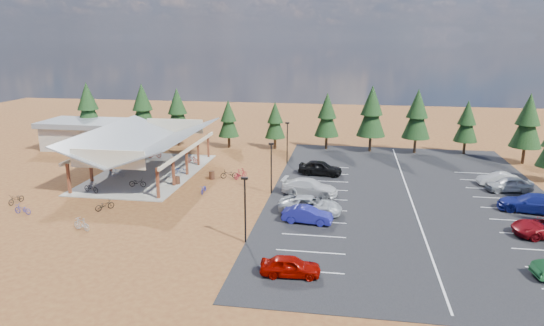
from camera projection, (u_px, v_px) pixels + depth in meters
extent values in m
plane|color=brown|center=(217.00, 197.00, 46.97)|extent=(140.00, 140.00, 0.00)
cube|color=black|center=(410.00, 197.00, 46.96)|extent=(27.00, 44.00, 0.04)
cube|color=gray|center=(149.00, 173.00, 55.20)|extent=(10.60, 18.60, 0.10)
cube|color=brown|center=(69.00, 179.00, 47.50)|extent=(0.25, 0.25, 3.00)
cube|color=brown|center=(91.00, 168.00, 51.51)|extent=(0.25, 0.25, 3.00)
cube|color=brown|center=(110.00, 158.00, 55.53)|extent=(0.25, 0.25, 3.00)
cube|color=brown|center=(126.00, 150.00, 59.54)|extent=(0.25, 0.25, 3.00)
cube|color=brown|center=(141.00, 143.00, 63.55)|extent=(0.25, 0.25, 3.00)
cube|color=brown|center=(158.00, 183.00, 46.07)|extent=(0.25, 0.25, 3.00)
cube|color=brown|center=(173.00, 171.00, 50.08)|extent=(0.25, 0.25, 3.00)
cube|color=brown|center=(187.00, 161.00, 54.10)|extent=(0.25, 0.25, 3.00)
cube|color=brown|center=(198.00, 153.00, 58.11)|extent=(0.25, 0.25, 3.00)
cube|color=brown|center=(208.00, 145.00, 62.12)|extent=(0.25, 0.25, 3.00)
cube|color=beige|center=(105.00, 145.00, 55.21)|extent=(0.22, 18.00, 0.35)
cube|color=beige|center=(190.00, 148.00, 53.66)|extent=(0.22, 18.00, 0.35)
cube|color=slate|center=(122.00, 138.00, 54.66)|extent=(5.85, 19.40, 2.13)
cube|color=slate|center=(171.00, 140.00, 53.76)|extent=(5.85, 19.40, 2.13)
cube|color=beige|center=(108.00, 159.00, 45.63)|extent=(7.50, 0.15, 1.80)
cube|color=beige|center=(175.00, 126.00, 62.83)|extent=(7.50, 0.15, 1.80)
cube|color=#ADA593|center=(85.00, 137.00, 67.50)|extent=(10.00, 6.00, 3.20)
cube|color=slate|center=(83.00, 123.00, 67.01)|extent=(11.00, 7.00, 0.70)
cylinder|color=black|center=(245.00, 211.00, 36.01)|extent=(0.14, 0.14, 5.00)
cube|color=black|center=(245.00, 178.00, 35.37)|extent=(0.50, 0.25, 0.18)
cylinder|color=black|center=(271.00, 169.00, 47.48)|extent=(0.14, 0.14, 5.00)
cube|color=black|center=(271.00, 144.00, 46.84)|extent=(0.50, 0.25, 0.18)
cylinder|color=black|center=(287.00, 144.00, 58.94)|extent=(0.14, 0.14, 5.00)
cube|color=black|center=(287.00, 123.00, 58.30)|extent=(0.50, 0.25, 0.18)
cylinder|color=#412517|center=(177.00, 181.00, 50.86)|extent=(0.60, 0.60, 0.90)
cylinder|color=#412517|center=(212.00, 175.00, 52.89)|extent=(0.60, 0.60, 0.90)
cylinder|color=#382314|center=(91.00, 136.00, 70.65)|extent=(0.36, 0.36, 2.17)
cone|color=black|center=(88.00, 111.00, 69.72)|extent=(3.82, 3.82, 5.21)
cone|color=black|center=(87.00, 96.00, 69.18)|extent=(2.95, 2.95, 3.91)
cylinder|color=#382314|center=(144.00, 136.00, 70.90)|extent=(0.36, 0.36, 2.12)
cone|color=black|center=(143.00, 111.00, 70.00)|extent=(3.74, 3.74, 5.10)
cone|color=black|center=(142.00, 97.00, 69.46)|extent=(2.89, 2.89, 3.82)
cylinder|color=#382314|center=(179.00, 139.00, 69.26)|extent=(0.36, 0.36, 2.00)
cone|color=black|center=(178.00, 115.00, 68.41)|extent=(3.52, 3.52, 4.81)
cone|color=black|center=(177.00, 101.00, 67.91)|extent=(2.72, 2.72, 3.60)
cylinder|color=#382314|center=(229.00, 142.00, 67.93)|extent=(0.36, 0.36, 1.64)
cone|color=black|center=(229.00, 122.00, 67.23)|extent=(2.89, 2.89, 3.94)
cone|color=black|center=(228.00, 111.00, 66.81)|extent=(2.23, 2.23, 2.96)
cylinder|color=#382314|center=(275.00, 143.00, 67.20)|extent=(0.36, 0.36, 1.61)
cone|color=black|center=(275.00, 124.00, 66.52)|extent=(2.83, 2.83, 3.86)
cone|color=black|center=(275.00, 112.00, 66.11)|extent=(2.18, 2.18, 2.89)
cylinder|color=#382314|center=(326.00, 142.00, 66.96)|extent=(0.36, 0.36, 1.91)
cone|color=black|center=(327.00, 119.00, 66.15)|extent=(3.36, 3.36, 4.58)
cone|color=black|center=(327.00, 105.00, 65.67)|extent=(2.59, 2.59, 3.43)
cylinder|color=#382314|center=(370.00, 144.00, 65.57)|extent=(0.36, 0.36, 2.19)
cone|color=black|center=(371.00, 116.00, 64.63)|extent=(3.85, 3.85, 5.25)
cone|color=black|center=(372.00, 100.00, 64.08)|extent=(2.98, 2.98, 3.94)
cylinder|color=#382314|center=(415.00, 145.00, 64.64)|extent=(0.36, 0.36, 2.10)
cone|color=black|center=(417.00, 119.00, 63.74)|extent=(3.69, 3.69, 5.03)
cone|color=black|center=(418.00, 103.00, 63.22)|extent=(2.85, 2.85, 3.77)
cylinder|color=#382314|center=(464.00, 148.00, 64.16)|extent=(0.36, 0.36, 1.74)
cone|color=black|center=(466.00, 126.00, 63.42)|extent=(3.07, 3.07, 4.19)
cone|color=black|center=(468.00, 112.00, 62.98)|extent=(2.37, 2.37, 3.14)
cylinder|color=#382314|center=(523.00, 155.00, 59.19)|extent=(0.36, 0.36, 2.11)
cone|color=black|center=(527.00, 126.00, 58.29)|extent=(3.72, 3.72, 5.07)
cone|color=black|center=(530.00, 109.00, 57.76)|extent=(2.87, 2.87, 3.80)
imported|color=black|center=(91.00, 188.00, 48.03)|extent=(1.97, 1.22, 0.98)
imported|color=gray|center=(118.00, 173.00, 53.43)|extent=(1.51, 0.59, 0.88)
imported|color=#234D96|center=(138.00, 166.00, 56.15)|extent=(1.71, 0.70, 0.88)
imported|color=maroon|center=(154.00, 154.00, 61.85)|extent=(1.79, 0.96, 1.04)
imported|color=black|center=(138.00, 182.00, 49.78)|extent=(1.83, 0.70, 0.95)
imported|color=gray|center=(174.00, 174.00, 52.92)|extent=(1.59, 0.72, 0.92)
imported|color=navy|center=(180.00, 170.00, 54.78)|extent=(1.59, 0.85, 0.79)
imported|color=maroon|center=(192.00, 159.00, 59.41)|extent=(1.54, 0.57, 0.90)
imported|color=black|center=(16.00, 199.00, 45.06)|extent=(0.89, 1.84, 0.93)
imported|color=#242599|center=(23.00, 209.00, 42.39)|extent=(1.76, 0.81, 0.89)
imported|color=black|center=(105.00, 205.00, 43.39)|extent=(1.58, 1.78, 0.93)
imported|color=#9EA2A7|center=(82.00, 224.00, 38.81)|extent=(1.81, 1.05, 1.05)
imported|color=#171F95|center=(204.00, 189.00, 48.15)|extent=(0.60, 1.60, 0.83)
imported|color=maroon|center=(241.00, 174.00, 53.07)|extent=(1.44, 1.85, 1.12)
imported|color=black|center=(229.00, 174.00, 53.19)|extent=(1.98, 1.21, 0.98)
imported|color=#870600|center=(290.00, 266.00, 31.29)|extent=(4.00, 1.80, 1.33)
imported|color=navy|center=(307.00, 215.00, 40.26)|extent=(4.30, 1.88, 1.37)
imported|color=#ACB0B4|center=(310.00, 205.00, 42.34)|extent=(5.74, 3.01, 1.54)
imported|color=silver|center=(310.00, 187.00, 47.36)|extent=(5.73, 2.91, 1.59)
imported|color=black|center=(320.00, 168.00, 54.30)|extent=(5.05, 2.58, 1.65)
imported|color=navy|center=(532.00, 203.00, 42.75)|extent=(5.97, 3.37, 1.63)
imported|color=#9EA1A5|center=(509.00, 184.00, 48.42)|extent=(4.68, 2.41, 1.52)
imported|color=silver|center=(498.00, 179.00, 50.46)|extent=(4.21, 1.76, 1.35)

